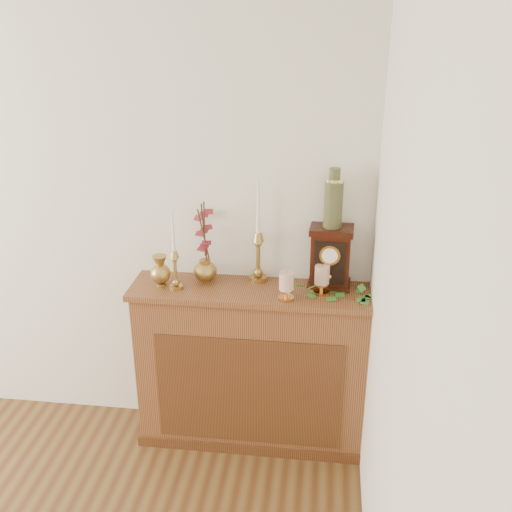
# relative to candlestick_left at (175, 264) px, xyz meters

# --- Properties ---
(console_shelf) EXTENTS (1.24, 0.34, 0.93)m
(console_shelf) POSITION_rel_candlestick_left_xyz_m (0.38, 0.04, -0.63)
(console_shelf) COLOR brown
(console_shelf) RESTS_ON ground
(candlestick_left) EXTENTS (0.07, 0.07, 0.42)m
(candlestick_left) POSITION_rel_candlestick_left_xyz_m (0.00, 0.00, 0.00)
(candlestick_left) COLOR tan
(candlestick_left) RESTS_ON console_shelf
(candlestick_center) EXTENTS (0.09, 0.09, 0.54)m
(candlestick_center) POSITION_rel_candlestick_left_xyz_m (0.40, 0.15, 0.04)
(candlestick_center) COLOR tan
(candlestick_center) RESTS_ON console_shelf
(bud_vase) EXTENTS (0.10, 0.10, 0.17)m
(bud_vase) POSITION_rel_candlestick_left_xyz_m (-0.08, 0.02, -0.05)
(bud_vase) COLOR tan
(bud_vase) RESTS_ON console_shelf
(ginger_jar) EXTENTS (0.18, 0.19, 0.45)m
(ginger_jar) POSITION_rel_candlestick_left_xyz_m (0.13, 0.14, 0.06)
(ginger_jar) COLOR tan
(ginger_jar) RESTS_ON console_shelf
(pillar_candle_left) EXTENTS (0.08, 0.08, 0.15)m
(pillar_candle_left) POSITION_rel_candlestick_left_xyz_m (0.56, -0.05, -0.06)
(pillar_candle_left) COLOR #D09149
(pillar_candle_left) RESTS_ON console_shelf
(pillar_candle_right) EXTENTS (0.08, 0.08, 0.16)m
(pillar_candle_right) POSITION_rel_candlestick_left_xyz_m (0.73, 0.04, -0.05)
(pillar_candle_right) COLOR #D09149
(pillar_candle_right) RESTS_ON console_shelf
(ivy_garland) EXTENTS (0.38, 0.20, 0.08)m
(ivy_garland) POSITION_rel_candlestick_left_xyz_m (0.72, 0.00, -0.13)
(ivy_garland) COLOR #38732C
(ivy_garland) RESTS_ON console_shelf
(mantel_clock) EXTENTS (0.22, 0.16, 0.32)m
(mantel_clock) POSITION_rel_candlestick_left_xyz_m (0.77, 0.13, 0.02)
(mantel_clock) COLOR black
(mantel_clock) RESTS_ON console_shelf
(ceramic_vase) EXTENTS (0.09, 0.09, 0.29)m
(ceramic_vase) POSITION_rel_candlestick_left_xyz_m (0.77, 0.13, 0.32)
(ceramic_vase) COLOR black
(ceramic_vase) RESTS_ON mantel_clock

